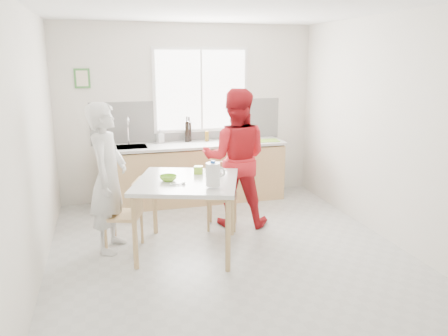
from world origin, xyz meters
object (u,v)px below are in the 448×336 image
Objects in this scene: person_red at (235,158)px; milk_jug at (213,174)px; chair_far at (222,192)px; wine_bottle_a at (187,132)px; chair_left at (129,211)px; wine_bottle_b at (189,132)px; bowl_white at (215,172)px; bowl_green at (168,178)px; dining_table at (187,187)px; person_white at (108,178)px.

person_red reaches higher than milk_jug.
wine_bottle_a is at bearing 118.74° from chair_far.
wine_bottle_b reaches higher than chair_left.
milk_jug is at bearing -94.89° from wine_bottle_b.
bowl_green is at bearing -167.92° from bowl_white.
wine_bottle_b is (0.42, 1.96, 0.30)m from dining_table.
chair_left is 0.65m from bowl_green.
milk_jug is (0.87, -0.59, 0.54)m from chair_left.
person_red is (1.43, 0.45, 0.44)m from chair_left.
person_white is at bearing -90.00° from chair_left.
dining_table is 0.82× the size of person_white.
person_white reaches higher than wine_bottle_a.
chair_left is 1.56m from person_red.
chair_far is 0.49× the size of person_white.
chair_left is 4.41× the size of bowl_green.
chair_far is 2.84× the size of wine_bottle_b.
person_red is at bearing -74.39° from wine_bottle_b.
person_white is at bearing 32.05° from person_red.
dining_table is at bearing -113.26° from chair_far.
person_white is 5.74× the size of wine_bottle_b.
person_red is 1.18m from bowl_green.
bowl_green is (-0.98, -0.65, -0.02)m from person_red.
bowl_green is 0.64× the size of wine_bottle_b.
person_white is 6.38× the size of milk_jug.
milk_jug is 2.30m from wine_bottle_a.
chair_left is (-0.65, 0.22, -0.30)m from dining_table.
chair_far is at bearing -82.19° from wine_bottle_b.
bowl_green is at bearing -122.47° from chair_far.
chair_left is 0.99× the size of chair_far.
bowl_white is at bearing 104.22° from chair_left.
chair_far is at bearing 47.86° from dining_table.
milk_jug is 2.34m from wine_bottle_b.
person_white is at bearing 172.89° from bowl_white.
dining_table is 1.66× the size of chair_far.
wine_bottle_a is (1.02, 1.70, 0.62)m from chair_left.
person_white is 1.26m from milk_jug.
dining_table is at bearing 139.29° from milk_jug.
chair_left is at bearing -141.83° from chair_far.
bowl_white is at bearing -95.06° from chair_far.
person_white is 8.83× the size of bowl_white.
bowl_green is (0.65, -0.27, 0.02)m from person_white.
wine_bottle_b is (0.04, 0.04, -0.01)m from wine_bottle_a.
dining_table reaches higher than chair_left.
wine_bottle_b is (0.62, 1.95, 0.18)m from bowl_green.
chair_left is 0.45m from person_white.
chair_far is at bearing 23.36° from person_red.
dining_table is at bearing -4.85° from bowl_green.
person_red is at bearing 33.67° from bowl_green.
chair_left is 0.46× the size of person_red.
chair_left is 3.13× the size of milk_jug.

